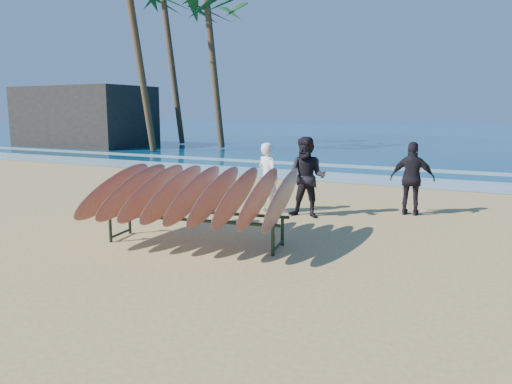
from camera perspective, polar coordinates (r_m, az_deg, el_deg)
ground at (r=7.90m, az=-2.71°, el=-7.66°), size 120.00×120.00×0.00m
ocean at (r=61.68m, az=24.15°, el=6.40°), size 160.00×160.00×0.00m
foam_near at (r=17.11m, az=14.41°, el=1.32°), size 160.00×160.00×0.00m
foam_far at (r=20.51m, az=16.67°, el=2.51°), size 160.00×160.00×0.00m
surfboard_rack at (r=8.64m, az=-7.03°, el=-0.24°), size 3.60×3.12×1.42m
person_white at (r=11.30m, az=1.36°, el=1.65°), size 0.68×0.57×1.59m
person_dark_a at (r=10.81m, az=5.85°, el=1.67°), size 0.89×0.71×1.75m
person_dark_b at (r=11.54m, az=17.43°, el=1.47°), size 0.99×0.49×1.63m
building at (r=34.54m, az=-19.03°, el=8.15°), size 8.51×4.73×3.78m
palm_mid at (r=30.47m, az=-4.85°, el=19.70°), size 5.20×5.20×8.66m
palm_right at (r=34.65m, az=-9.70°, el=20.49°), size 5.20×5.20×9.96m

